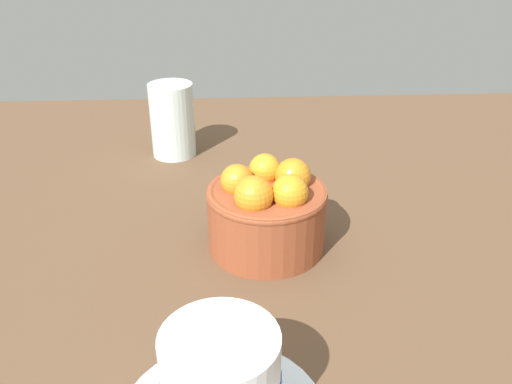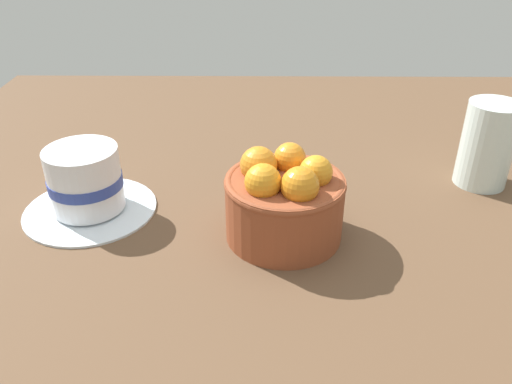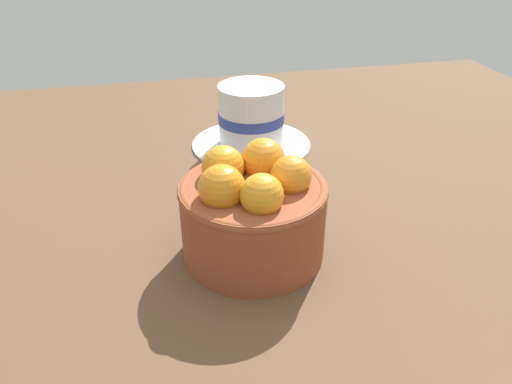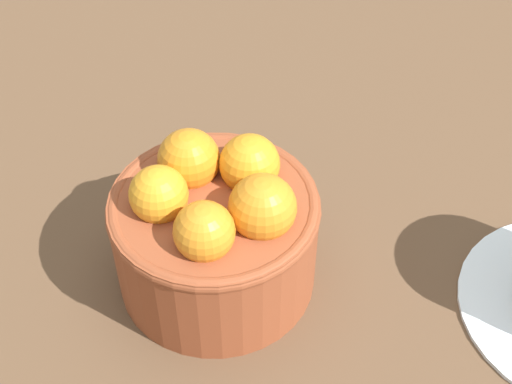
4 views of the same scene
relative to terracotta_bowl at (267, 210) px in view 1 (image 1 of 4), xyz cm
name	(u,v)px [view 1 (image 1 of 4)]	position (x,y,z in cm)	size (l,w,h in cm)	color
ground_plane	(266,257)	(-0.02, 0.04, -6.35)	(117.39, 109.54, 3.24)	brown
terracotta_bowl	(267,210)	(0.00, 0.00, 0.00)	(13.29, 13.29, 10.21)	brown
water_glass	(172,120)	(-12.60, 26.82, 0.91)	(6.73, 6.73, 11.28)	silver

